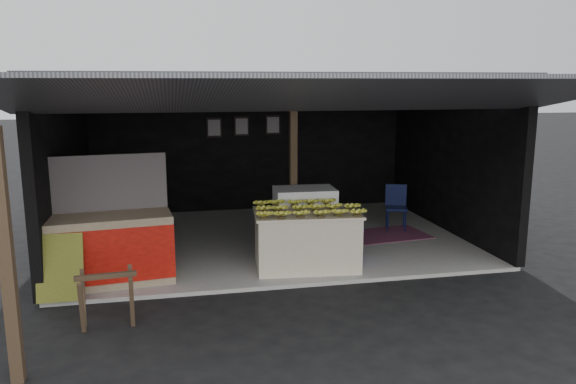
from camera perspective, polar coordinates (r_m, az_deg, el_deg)
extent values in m
plane|color=black|center=(8.12, 1.35, -9.70)|extent=(80.00, 80.00, 0.00)
cube|color=gray|center=(10.44, -1.80, -4.76)|extent=(7.00, 5.00, 0.06)
cube|color=black|center=(12.59, -3.86, 4.82)|extent=(7.00, 0.15, 2.90)
cube|color=black|center=(10.13, -21.75, 2.52)|extent=(0.15, 5.00, 2.90)
cube|color=black|center=(11.28, 15.97, 3.69)|extent=(0.15, 5.00, 2.90)
cube|color=#232326|center=(10.04, -1.91, 11.54)|extent=(7.20, 5.20, 0.12)
cube|color=#232326|center=(6.67, 3.36, 9.75)|extent=(7.40, 2.47, 0.48)
cube|color=#453222|center=(9.61, 0.54, 2.74)|extent=(0.12, 0.12, 2.85)
cube|color=#453222|center=(5.93, -26.67, -6.14)|extent=(0.12, 0.12, 2.50)
cube|color=silver|center=(8.68, 1.91, -4.99)|extent=(1.62, 1.06, 0.84)
cube|color=silver|center=(8.56, 1.93, -2.14)|extent=(1.68, 1.12, 0.04)
cube|color=white|center=(9.38, 1.70, -2.92)|extent=(1.02, 0.71, 1.10)
cube|color=navy|center=(9.05, 2.21, -3.09)|extent=(0.77, 0.05, 0.33)
cube|color=#B21414|center=(9.15, 2.19, -5.43)|extent=(0.50, 0.04, 0.11)
cube|color=#998466|center=(8.42, -17.70, -5.53)|extent=(1.83, 0.96, 0.98)
cube|color=red|center=(8.04, -17.96, -6.32)|extent=(1.74, 0.22, 0.77)
cube|color=white|center=(8.03, -17.97, -6.34)|extent=(0.59, 0.08, 0.20)
cube|color=#172047|center=(8.53, -17.84, 0.91)|extent=(1.74, 0.25, 0.82)
cube|color=black|center=(7.96, -22.18, -7.14)|extent=(0.59, 0.26, 0.87)
cube|color=#453222|center=(6.96, -20.23, -11.01)|extent=(0.07, 0.27, 0.68)
cube|color=#453222|center=(6.94, -15.58, -10.78)|extent=(0.07, 0.27, 0.68)
cube|color=#453222|center=(7.27, -20.09, -10.04)|extent=(0.07, 0.27, 0.68)
cube|color=#453222|center=(7.25, -15.65, -9.82)|extent=(0.07, 0.27, 0.68)
cube|color=#453222|center=(7.00, -18.04, -8.12)|extent=(0.71, 0.12, 0.06)
cylinder|color=#0D1097|center=(9.22, 6.65, -5.27)|extent=(0.32, 0.32, 0.47)
cylinder|color=#0A1037|center=(10.93, 10.12, -2.88)|extent=(0.03, 0.03, 0.43)
cylinder|color=#0A1037|center=(10.96, 11.83, -2.91)|extent=(0.03, 0.03, 0.43)
cylinder|color=#0A1037|center=(11.25, 10.00, -2.48)|extent=(0.03, 0.03, 0.43)
cylinder|color=#0A1037|center=(11.28, 11.66, -2.51)|extent=(0.03, 0.03, 0.43)
cube|color=#0A1037|center=(11.06, 10.94, -1.62)|extent=(0.51, 0.51, 0.04)
cube|color=#0A1037|center=(11.19, 10.90, -0.32)|extent=(0.40, 0.16, 0.44)
cube|color=#6A1745|center=(10.74, 9.95, -4.28)|extent=(1.61, 1.18, 0.01)
cube|color=black|center=(12.36, -7.51, 6.50)|extent=(0.32, 0.03, 0.42)
cube|color=#4C4C59|center=(12.34, -7.50, 6.50)|extent=(0.26, 0.02, 0.34)
cube|color=black|center=(12.42, -4.74, 6.67)|extent=(0.32, 0.03, 0.42)
cube|color=#4C4C59|center=(12.40, -4.72, 6.67)|extent=(0.26, 0.02, 0.34)
cube|color=black|center=(12.53, -1.54, 6.84)|extent=(0.32, 0.03, 0.42)
cube|color=#4C4C59|center=(12.51, -1.52, 6.83)|extent=(0.26, 0.02, 0.34)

